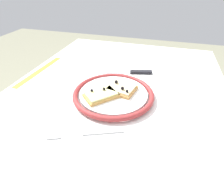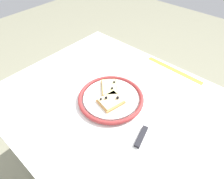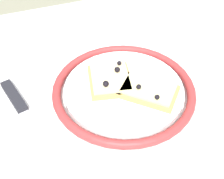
{
  "view_description": "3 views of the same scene",
  "coord_description": "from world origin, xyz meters",
  "px_view_note": "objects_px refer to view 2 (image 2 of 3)",
  "views": [
    {
      "loc": [
        -0.56,
        -0.14,
        1.1
      ],
      "look_at": [
        -0.06,
        0.0,
        0.77
      ],
      "focal_mm": 30.07,
      "sensor_mm": 36.0,
      "label": 1
    },
    {
      "loc": [
        0.32,
        -0.41,
        1.33
      ],
      "look_at": [
        -0.07,
        0.03,
        0.76
      ],
      "focal_mm": 31.01,
      "sensor_mm": 36.0,
      "label": 2
    },
    {
      "loc": [
        0.12,
        0.37,
        1.14
      ],
      "look_at": [
        -0.02,
        0.01,
        0.77
      ],
      "focal_mm": 47.33,
      "sensor_mm": 36.0,
      "label": 3
    }
  ],
  "objects_px": {
    "pizza_slice_far": "(111,101)",
    "knife": "(144,130)",
    "plate": "(111,98)",
    "measuring_tape": "(174,70)",
    "pizza_slice_near": "(109,88)",
    "fork": "(85,78)",
    "dining_table": "(119,120)"
  },
  "relations": [
    {
      "from": "pizza_slice_far",
      "to": "knife",
      "type": "height_order",
      "value": "pizza_slice_far"
    },
    {
      "from": "plate",
      "to": "measuring_tape",
      "type": "height_order",
      "value": "plate"
    },
    {
      "from": "pizza_slice_near",
      "to": "fork",
      "type": "xyz_separation_m",
      "value": [
        -0.15,
        -0.01,
        -0.02
      ]
    },
    {
      "from": "pizza_slice_far",
      "to": "dining_table",
      "type": "bearing_deg",
      "value": 37.9
    },
    {
      "from": "dining_table",
      "to": "measuring_tape",
      "type": "bearing_deg",
      "value": 81.82
    },
    {
      "from": "pizza_slice_near",
      "to": "pizza_slice_far",
      "type": "bearing_deg",
      "value": -44.11
    },
    {
      "from": "knife",
      "to": "measuring_tape",
      "type": "height_order",
      "value": "knife"
    },
    {
      "from": "measuring_tape",
      "to": "pizza_slice_far",
      "type": "bearing_deg",
      "value": -99.65
    },
    {
      "from": "fork",
      "to": "plate",
      "type": "bearing_deg",
      "value": -6.85
    },
    {
      "from": "dining_table",
      "to": "knife",
      "type": "bearing_deg",
      "value": -12.63
    },
    {
      "from": "fork",
      "to": "measuring_tape",
      "type": "relative_size",
      "value": 0.64
    },
    {
      "from": "pizza_slice_near",
      "to": "dining_table",
      "type": "bearing_deg",
      "value": -20.17
    },
    {
      "from": "fork",
      "to": "knife",
      "type": "bearing_deg",
      "value": -8.6
    },
    {
      "from": "pizza_slice_near",
      "to": "plate",
      "type": "bearing_deg",
      "value": -38.16
    },
    {
      "from": "fork",
      "to": "measuring_tape",
      "type": "xyz_separation_m",
      "value": [
        0.29,
        0.33,
        -0.0
      ]
    },
    {
      "from": "plate",
      "to": "fork",
      "type": "relative_size",
      "value": 1.42
    },
    {
      "from": "measuring_tape",
      "to": "knife",
      "type": "bearing_deg",
      "value": -74.45
    },
    {
      "from": "dining_table",
      "to": "measuring_tape",
      "type": "xyz_separation_m",
      "value": [
        0.05,
        0.36,
        0.1
      ]
    },
    {
      "from": "plate",
      "to": "knife",
      "type": "distance_m",
      "value": 0.2
    },
    {
      "from": "plate",
      "to": "fork",
      "type": "xyz_separation_m",
      "value": [
        -0.19,
        0.02,
        -0.01
      ]
    },
    {
      "from": "pizza_slice_far",
      "to": "fork",
      "type": "xyz_separation_m",
      "value": [
        -0.21,
        0.05,
        -0.02
      ]
    },
    {
      "from": "plate",
      "to": "measuring_tape",
      "type": "xyz_separation_m",
      "value": [
        0.1,
        0.36,
        -0.01
      ]
    },
    {
      "from": "pizza_slice_far",
      "to": "measuring_tape",
      "type": "distance_m",
      "value": 0.39
    },
    {
      "from": "plate",
      "to": "pizza_slice_far",
      "type": "distance_m",
      "value": 0.03
    },
    {
      "from": "dining_table",
      "to": "plate",
      "type": "relative_size",
      "value": 3.74
    },
    {
      "from": "pizza_slice_near",
      "to": "knife",
      "type": "distance_m",
      "value": 0.24
    },
    {
      "from": "knife",
      "to": "plate",
      "type": "bearing_deg",
      "value": 169.73
    },
    {
      "from": "dining_table",
      "to": "measuring_tape",
      "type": "distance_m",
      "value": 0.38
    },
    {
      "from": "measuring_tape",
      "to": "fork",
      "type": "bearing_deg",
      "value": -128.3
    },
    {
      "from": "pizza_slice_near",
      "to": "knife",
      "type": "relative_size",
      "value": 0.51
    },
    {
      "from": "plate",
      "to": "knife",
      "type": "xyz_separation_m",
      "value": [
        0.19,
        -0.03,
        -0.01
      ]
    },
    {
      "from": "pizza_slice_near",
      "to": "measuring_tape",
      "type": "height_order",
      "value": "pizza_slice_near"
    }
  ]
}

